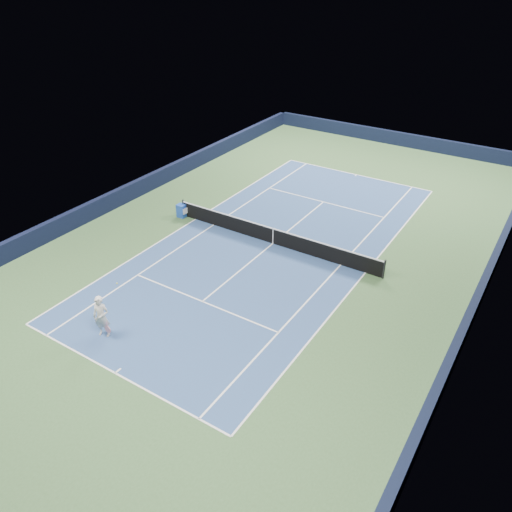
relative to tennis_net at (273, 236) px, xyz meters
The scene contains 19 objects.
ground 0.50m from the tennis_net, ahead, with size 40.00×40.00×0.00m, color #35552E.
wall_far 19.83m from the tennis_net, 90.00° to the left, with size 22.00×0.35×1.10m, color black.
wall_right 10.83m from the tennis_net, ahead, with size 0.35×40.00×1.10m, color black.
wall_left 10.83m from the tennis_net, behind, with size 0.35×40.00×1.10m, color black.
court_surface 0.50m from the tennis_net, ahead, with size 10.97×23.77×0.01m, color navy.
baseline_far 11.90m from the tennis_net, 90.00° to the left, with size 10.97×0.08×0.00m, color white.
baseline_near 11.90m from the tennis_net, 90.00° to the right, with size 10.97×0.08×0.00m, color white.
sideline_doubles_right 5.51m from the tennis_net, ahead, with size 0.08×23.77×0.00m, color white.
sideline_doubles_left 5.51m from the tennis_net, behind, with size 0.08×23.77×0.00m, color white.
sideline_singles_right 4.14m from the tennis_net, ahead, with size 0.08×23.77×0.00m, color white.
sideline_singles_left 4.14m from the tennis_net, behind, with size 0.08×23.77×0.00m, color white.
service_line_far 6.42m from the tennis_net, 90.00° to the left, with size 8.23×0.08×0.00m, color white.
service_line_near 6.42m from the tennis_net, 90.00° to the right, with size 8.23×0.08×0.00m, color white.
center_service_line 0.50m from the tennis_net, ahead, with size 0.08×12.80×0.00m, color white.
center_mark_far 11.75m from the tennis_net, 90.00° to the left, with size 0.08×0.30×0.00m, color white.
center_mark_near 11.75m from the tennis_net, 90.00° to the right, with size 0.08×0.30×0.00m, color white.
tennis_net is the anchor object (origin of this frame).
sponsor_cube 6.40m from the tennis_net, behind, with size 0.58×0.47×0.82m.
tennis_player 10.70m from the tennis_net, 101.02° to the right, with size 0.91×1.38×2.14m.
Camera 1 is at (12.18, -20.79, 13.97)m, focal length 35.00 mm.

